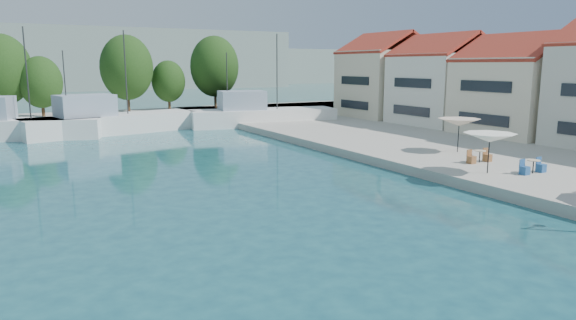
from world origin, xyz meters
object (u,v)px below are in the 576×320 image
trawler_02 (9,127)px  umbrella_white (490,138)px  trawler_03 (108,123)px  umbrella_cream (459,122)px  trawler_04 (260,116)px

trawler_02 → umbrella_white: bearing=-36.6°
trawler_03 → umbrella_cream: size_ratio=5.90×
trawler_03 → trawler_04: bearing=-16.4°
trawler_03 → umbrella_cream: bearing=-66.9°
trawler_04 → umbrella_white: 31.16m
trawler_04 → umbrella_cream: (3.07, -25.23, 1.60)m
trawler_02 → umbrella_white: trawler_02 is taller
trawler_02 → trawler_03: same height
umbrella_white → umbrella_cream: size_ratio=0.99×
trawler_02 → umbrella_cream: 37.99m
trawler_03 → umbrella_white: (14.77, -32.26, 1.52)m
trawler_03 → trawler_04: same height
umbrella_white → trawler_02: bearing=125.5°
trawler_03 → trawler_04: 15.69m
umbrella_cream → trawler_03: bearing=125.4°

